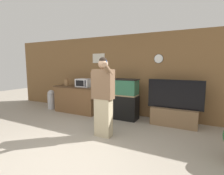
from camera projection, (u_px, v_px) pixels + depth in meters
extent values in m
plane|color=gray|center=(66.00, 155.00, 3.20)|extent=(18.00, 18.00, 0.00)
cube|color=brown|center=(129.00, 75.00, 5.70)|extent=(10.00, 0.06, 2.60)
cube|color=beige|center=(99.00, 58.00, 6.11)|extent=(0.48, 0.02, 0.33)
cylinder|color=white|center=(159.00, 59.00, 5.16)|extent=(0.25, 0.03, 0.25)
cylinder|color=black|center=(159.00, 59.00, 5.16)|extent=(0.27, 0.01, 0.27)
cube|color=brown|center=(77.00, 100.00, 6.05)|extent=(1.55, 0.55, 0.88)
cube|color=#3D2A19|center=(76.00, 87.00, 5.99)|extent=(1.59, 0.59, 0.03)
cube|color=silver|center=(84.00, 83.00, 5.80)|extent=(0.50, 0.35, 0.27)
cube|color=black|center=(80.00, 83.00, 5.67)|extent=(0.31, 0.01, 0.19)
cube|color=#2D2D33|center=(85.00, 84.00, 5.57)|extent=(0.05, 0.01, 0.21)
cube|color=olive|center=(67.00, 83.00, 6.17)|extent=(0.13, 0.10, 0.20)
cylinder|color=brown|center=(66.00, 79.00, 6.18)|extent=(0.02, 0.02, 0.08)
cylinder|color=brown|center=(67.00, 79.00, 6.16)|extent=(0.02, 0.02, 0.08)
cylinder|color=brown|center=(68.00, 79.00, 6.14)|extent=(0.02, 0.02, 0.08)
cylinder|color=brown|center=(66.00, 78.00, 6.22)|extent=(0.02, 0.02, 0.08)
cylinder|color=brown|center=(68.00, 79.00, 6.20)|extent=(0.02, 0.02, 0.07)
cube|color=black|center=(122.00, 107.00, 5.35)|extent=(1.01, 0.44, 0.72)
cube|color=#937F5B|center=(122.00, 95.00, 5.30)|extent=(0.98, 0.43, 0.04)
cube|color=#2D6B4C|center=(122.00, 87.00, 5.27)|extent=(0.97, 0.43, 0.48)
cube|color=black|center=(122.00, 79.00, 5.24)|extent=(1.01, 0.44, 0.03)
cube|color=brown|center=(174.00, 117.00, 4.72)|extent=(1.20, 0.40, 0.48)
cube|color=black|center=(175.00, 95.00, 4.64)|extent=(1.41, 0.05, 0.76)
cube|color=black|center=(175.00, 94.00, 4.67)|extent=(1.44, 0.01, 0.79)
cube|color=#BCAD89|center=(103.00, 117.00, 4.01)|extent=(0.38, 0.21, 0.88)
cube|color=brown|center=(103.00, 84.00, 3.91)|extent=(0.48, 0.23, 0.66)
sphere|color=tan|center=(103.00, 64.00, 3.85)|extent=(0.22, 0.22, 0.22)
sphere|color=black|center=(103.00, 61.00, 3.84)|extent=(0.18, 0.18, 0.18)
cylinder|color=brown|center=(93.00, 86.00, 4.04)|extent=(0.12, 0.12, 0.63)
cylinder|color=brown|center=(108.00, 70.00, 3.65)|extent=(0.11, 0.35, 0.29)
cylinder|color=white|center=(107.00, 64.00, 3.62)|extent=(0.02, 0.06, 0.11)
cylinder|color=#2856B2|center=(107.00, 62.00, 3.60)|extent=(0.02, 0.03, 0.05)
cylinder|color=#B7B7BC|center=(51.00, 102.00, 6.57)|extent=(0.28, 0.28, 0.54)
sphere|color=#ADADB2|center=(51.00, 94.00, 6.53)|extent=(0.26, 0.26, 0.26)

